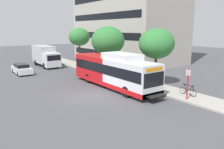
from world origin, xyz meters
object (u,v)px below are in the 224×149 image
object	(u,v)px
street_tree_near_stop	(156,44)
street_tree_far_block	(79,37)
street_tree_mid_block	(108,41)
parked_car_far_lane	(22,69)
box_truck_background	(46,56)
transit_bus	(113,71)
bicycle_parked	(188,91)
bus_stop_sign_pole	(188,82)

from	to	relation	value
street_tree_near_stop	street_tree_far_block	size ratio (longest dim) A/B	0.99
street_tree_mid_block	parked_car_far_lane	xyz separation A→B (m)	(-10.05, 5.96, -3.71)
box_truck_background	transit_bus	bearing A→B (deg)	-86.50
transit_bus	parked_car_far_lane	bearing A→B (deg)	114.23
street_tree_far_block	parked_car_far_lane	distance (m)	11.15
street_tree_near_stop	bicycle_parked	bearing A→B (deg)	-98.90
parked_car_far_lane	bus_stop_sign_pole	bearing A→B (deg)	-68.03
bus_stop_sign_pole	bicycle_parked	distance (m)	1.70
street_tree_near_stop	street_tree_far_block	world-z (taller)	street_tree_far_block
bus_stop_sign_pole	parked_car_far_lane	size ratio (longest dim) A/B	0.58
street_tree_mid_block	street_tree_far_block	xyz separation A→B (m)	(0.06, 8.46, 0.27)
transit_bus	box_truck_background	bearing A→B (deg)	93.50
bus_stop_sign_pole	street_tree_far_block	xyz separation A→B (m)	(1.93, 22.79, 2.99)
street_tree_mid_block	parked_car_far_lane	world-z (taller)	street_tree_mid_block
street_tree_mid_block	box_truck_background	size ratio (longest dim) A/B	0.88
box_truck_background	street_tree_near_stop	bearing A→B (deg)	-74.64
bus_stop_sign_pole	transit_bus	bearing A→B (deg)	107.78
box_truck_background	street_tree_far_block	bearing A→B (deg)	-16.85
bus_stop_sign_pole	bicycle_parked	size ratio (longest dim) A/B	1.48
street_tree_mid_block	parked_car_far_lane	size ratio (longest dim) A/B	1.37
street_tree_near_stop	box_truck_background	size ratio (longest dim) A/B	0.84
transit_bus	street_tree_far_block	world-z (taller)	street_tree_far_block
street_tree_near_stop	street_tree_far_block	distance (m)	17.41
street_tree_mid_block	street_tree_near_stop	bearing A→B (deg)	-90.21
bus_stop_sign_pole	bicycle_parked	world-z (taller)	bus_stop_sign_pole
street_tree_mid_block	box_truck_background	xyz separation A→B (m)	(-5.26, 10.07, -2.63)
bus_stop_sign_pole	street_tree_mid_block	xyz separation A→B (m)	(1.87, 14.33, 2.72)
street_tree_far_block	box_truck_background	bearing A→B (deg)	163.15
bicycle_parked	street_tree_far_block	distance (m)	22.48
street_tree_mid_block	bicycle_parked	bearing A→B (deg)	-93.22
bus_stop_sign_pole	parked_car_far_lane	distance (m)	21.90
street_tree_far_block	bus_stop_sign_pole	bearing A→B (deg)	-94.84
transit_bus	street_tree_far_block	distance (m)	16.33
transit_bus	parked_car_far_lane	size ratio (longest dim) A/B	2.72
transit_bus	parked_car_far_lane	xyz separation A→B (m)	(-5.84, 12.98, -1.04)
transit_bus	bicycle_parked	xyz separation A→B (m)	(3.44, -6.60, -1.14)
bus_stop_sign_pole	street_tree_near_stop	bearing A→B (deg)	71.20
street_tree_near_stop	street_tree_mid_block	distance (m)	8.94
street_tree_near_stop	street_tree_mid_block	size ratio (longest dim) A/B	0.96
street_tree_near_stop	box_truck_background	xyz separation A→B (m)	(-5.22, 19.02, -2.72)
bicycle_parked	street_tree_far_block	size ratio (longest dim) A/B	0.29
transit_bus	box_truck_background	world-z (taller)	transit_bus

